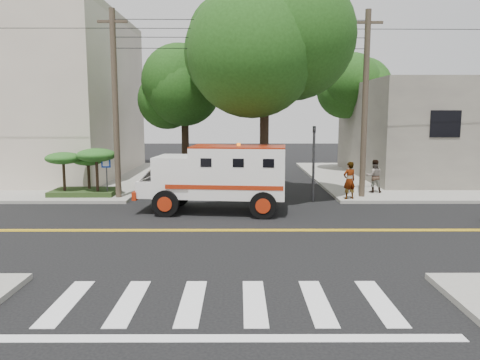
{
  "coord_description": "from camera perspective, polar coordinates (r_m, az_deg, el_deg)",
  "views": [
    {
      "loc": [
        0.25,
        -16.43,
        4.16
      ],
      "look_at": [
        0.3,
        1.67,
        1.6
      ],
      "focal_mm": 35.0,
      "sensor_mm": 36.0,
      "label": 1
    }
  ],
  "objects": [
    {
      "name": "sidewalk_ne",
      "position": [
        32.99,
        23.53,
        0.27
      ],
      "size": [
        17.0,
        17.0,
        0.15
      ],
      "primitive_type": "cube",
      "color": "gray",
      "rests_on": "ground"
    },
    {
      "name": "armored_truck",
      "position": [
        19.81,
        -2.49,
        0.68
      ],
      "size": [
        6.45,
        3.04,
        2.85
      ],
      "rotation": [
        0.0,
        0.0,
        -0.1
      ],
      "color": "white",
      "rests_on": "ground"
    },
    {
      "name": "pedestrian_b",
      "position": [
        24.97,
        16.02,
        0.46
      ],
      "size": [
        0.85,
        0.68,
        1.69
      ],
      "primitive_type": "imported",
      "rotation": [
        0.0,
        0.0,
        3.09
      ],
      "color": "gray",
      "rests_on": "sidewalk_ne"
    },
    {
      "name": "ground",
      "position": [
        16.95,
        -1.0,
        -6.16
      ],
      "size": [
        100.0,
        100.0,
        0.0
      ],
      "primitive_type": "plane",
      "color": "black",
      "rests_on": "ground"
    },
    {
      "name": "building_left",
      "position": [
        35.17,
        -27.1,
        8.8
      ],
      "size": [
        16.0,
        14.0,
        10.0
      ],
      "primitive_type": "cube",
      "color": "#B8A996",
      "rests_on": "sidewalk_nw"
    },
    {
      "name": "building_right",
      "position": [
        33.83,
        25.82,
        5.55
      ],
      "size": [
        14.0,
        12.0,
        6.0
      ],
      "primitive_type": "cube",
      "color": "#686159",
      "rests_on": "sidewalk_ne"
    },
    {
      "name": "traffic_signal",
      "position": [
        22.4,
        8.98,
        3.0
      ],
      "size": [
        0.15,
        0.18,
        3.6
      ],
      "color": "#3F3F42",
      "rests_on": "ground"
    },
    {
      "name": "utility_pole_right",
      "position": [
        23.43,
        14.98,
        8.62
      ],
      "size": [
        0.28,
        0.28,
        9.0
      ],
      "primitive_type": "cylinder",
      "color": "#382D23",
      "rests_on": "ground"
    },
    {
      "name": "tree_left",
      "position": [
        28.41,
        -6.19,
        11.18
      ],
      "size": [
        4.48,
        4.2,
        7.7
      ],
      "color": "black",
      "rests_on": "ground"
    },
    {
      "name": "palm_planter",
      "position": [
        24.43,
        -18.5,
        1.73
      ],
      "size": [
        3.52,
        2.63,
        2.36
      ],
      "color": "#1E3314",
      "rests_on": "sidewalk_nw"
    },
    {
      "name": "accessibility_sign",
      "position": [
        23.67,
        -15.97,
        0.96
      ],
      "size": [
        0.45,
        0.1,
        2.02
      ],
      "color": "#3F3F42",
      "rests_on": "ground"
    },
    {
      "name": "tree_right",
      "position": [
        33.38,
        15.05,
        11.11
      ],
      "size": [
        4.8,
        4.5,
        8.2
      ],
      "color": "black",
      "rests_on": "ground"
    },
    {
      "name": "sidewalk_nw",
      "position": [
        33.19,
        -24.63,
        0.25
      ],
      "size": [
        17.0,
        17.0,
        0.15
      ],
      "primitive_type": "cube",
      "color": "gray",
      "rests_on": "ground"
    },
    {
      "name": "pedestrian_a",
      "position": [
        22.77,
        13.18,
        -0.04
      ],
      "size": [
        0.76,
        0.63,
        1.78
      ],
      "primitive_type": "imported",
      "rotation": [
        0.0,
        0.0,
        3.51
      ],
      "color": "gray",
      "rests_on": "sidewalk_ne"
    },
    {
      "name": "tree_main",
      "position": [
        22.9,
        4.23,
        15.66
      ],
      "size": [
        6.08,
        5.7,
        9.85
      ],
      "color": "black",
      "rests_on": "ground"
    },
    {
      "name": "utility_pole_left",
      "position": [
        23.18,
        -14.94,
        8.63
      ],
      "size": [
        0.28,
        0.28,
        9.0
      ],
      "primitive_type": "cylinder",
      "color": "#382D23",
      "rests_on": "ground"
    }
  ]
}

